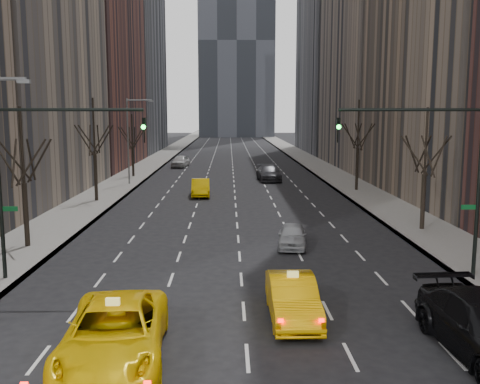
{
  "coord_description": "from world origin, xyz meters",
  "views": [
    {
      "loc": [
        -0.56,
        -11.8,
        7.6
      ],
      "look_at": [
        0.02,
        15.93,
        3.5
      ],
      "focal_mm": 40.0,
      "sensor_mm": 36.0,
      "label": 1
    }
  ],
  "objects": [
    {
      "name": "tree_lw_c",
      "position": [
        -12.0,
        34.0,
        4.04
      ],
      "size": [
        3.36,
        3.5,
        8.74
      ],
      "color": "black",
      "rests_on": "ground"
    },
    {
      "name": "tree_lw_b",
      "position": [
        -12.0,
        18.0,
        3.72
      ],
      "size": [
        3.36,
        3.5,
        7.82
      ],
      "color": "black",
      "rests_on": "ground"
    },
    {
      "name": "far_suv_grey",
      "position": [
        3.97,
        48.48,
        0.85
      ],
      "size": [
        2.77,
        6.03,
        1.71
      ],
      "primitive_type": "imported",
      "rotation": [
        0.0,
        0.0,
        0.06
      ],
      "color": "#2E2E33",
      "rests_on": "ground"
    },
    {
      "name": "tree_rw_b",
      "position": [
        12.0,
        22.0,
        3.72
      ],
      "size": [
        3.36,
        3.5,
        7.82
      ],
      "color": "black",
      "rests_on": "ground"
    },
    {
      "name": "traffic_mast_right",
      "position": [
        9.11,
        12.0,
        5.49
      ],
      "size": [
        6.69,
        0.39,
        8.0
      ],
      "color": "black",
      "rests_on": "ground"
    },
    {
      "name": "far_car_white",
      "position": [
        -7.44,
        64.08,
        0.85
      ],
      "size": [
        2.61,
        5.2,
        1.7
      ],
      "primitive_type": "imported",
      "rotation": [
        0.0,
        0.0,
        -0.13
      ],
      "color": "silver",
      "rests_on": "ground"
    },
    {
      "name": "sidewalk_left",
      "position": [
        -12.25,
        70.0,
        0.07
      ],
      "size": [
        4.5,
        320.0,
        0.15
      ],
      "primitive_type": "cube",
      "color": "slate",
      "rests_on": "ground"
    },
    {
      "name": "silver_sedan_ahead",
      "position": [
        3.06,
        18.0,
        0.67
      ],
      "size": [
        2.04,
        4.08,
        1.33
      ],
      "primitive_type": "imported",
      "rotation": [
        0.0,
        0.0,
        -0.12
      ],
      "color": "#9FA1A6",
      "rests_on": "ground"
    },
    {
      "name": "tree_lw_d",
      "position": [
        -12.0,
        52.0,
        3.56
      ],
      "size": [
        3.36,
        3.5,
        7.36
      ],
      "color": "black",
      "rests_on": "ground"
    },
    {
      "name": "bld_right_deep",
      "position": [
        21.5,
        95.0,
        29.0
      ],
      "size": [
        14.0,
        30.0,
        58.0
      ],
      "primitive_type": "cube",
      "color": "slate",
      "rests_on": "ground"
    },
    {
      "name": "traffic_mast_left",
      "position": [
        -9.11,
        12.0,
        5.49
      ],
      "size": [
        6.69,
        0.39,
        8.0
      ],
      "color": "black",
      "rests_on": "ground"
    },
    {
      "name": "far_taxi",
      "position": [
        -3.18,
        37.22,
        0.78
      ],
      "size": [
        1.88,
        4.8,
        1.56
      ],
      "primitive_type": "imported",
      "rotation": [
        0.0,
        0.0,
        0.05
      ],
      "color": "#FEC705",
      "rests_on": "ground"
    },
    {
      "name": "tree_rw_c",
      "position": [
        12.0,
        40.0,
        4.04
      ],
      "size": [
        3.36,
        3.5,
        8.74
      ],
      "color": "black",
      "rests_on": "ground"
    },
    {
      "name": "taxi_suv",
      "position": [
        -4.08,
        3.8,
        0.91
      ],
      "size": [
        3.49,
        6.78,
        1.83
      ],
      "primitive_type": "imported",
      "rotation": [
        0.0,
        0.0,
        0.07
      ],
      "color": "yellow",
      "rests_on": "ground"
    },
    {
      "name": "sidewalk_right",
      "position": [
        12.25,
        70.0,
        0.07
      ],
      "size": [
        4.5,
        320.0,
        0.15
      ],
      "primitive_type": "cube",
      "color": "slate",
      "rests_on": "ground"
    },
    {
      "name": "taxi_sedan",
      "position": [
        1.79,
        7.19,
        0.8
      ],
      "size": [
        1.74,
        4.88,
        1.61
      ],
      "primitive_type": "imported",
      "rotation": [
        0.0,
        0.0,
        0.01
      ],
      "color": "#FFB405",
      "rests_on": "ground"
    },
    {
      "name": "streetlight_far",
      "position": [
        -10.84,
        45.0,
        5.62
      ],
      "size": [
        2.83,
        0.22,
        9.0
      ],
      "color": "slate",
      "rests_on": "ground"
    },
    {
      "name": "bld_left_far",
      "position": [
        -21.5,
        66.0,
        22.0
      ],
      "size": [
        14.0,
        28.0,
        44.0
      ],
      "primitive_type": "cube",
      "color": "brown",
      "rests_on": "ground"
    }
  ]
}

